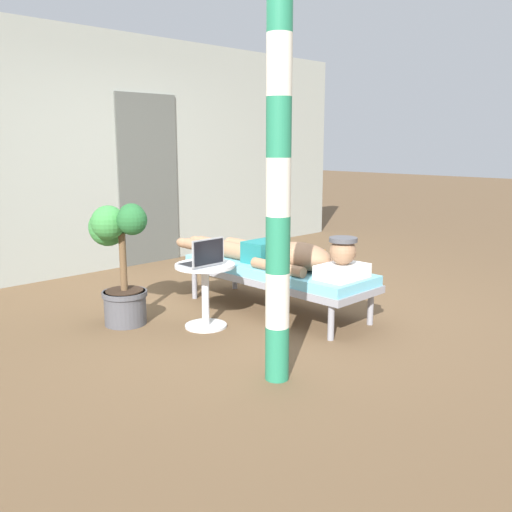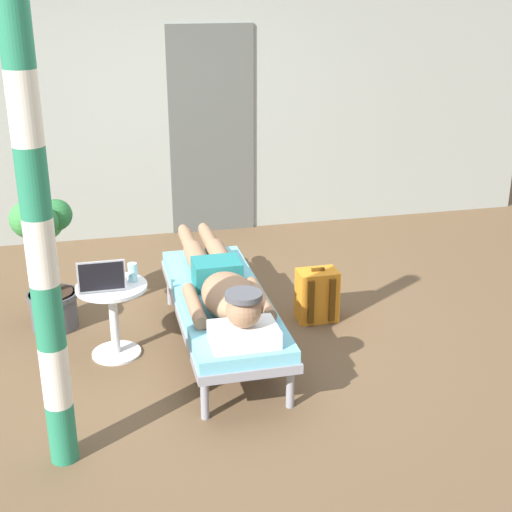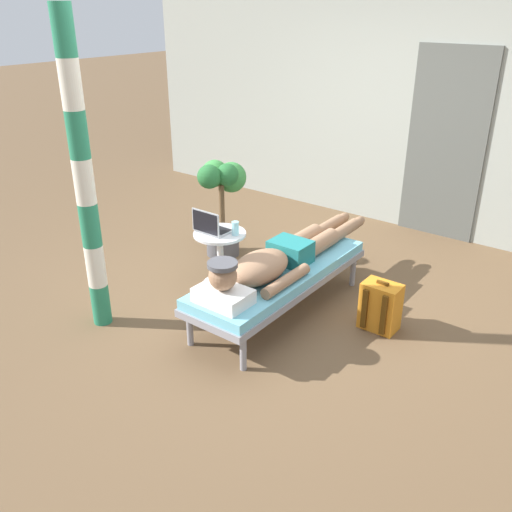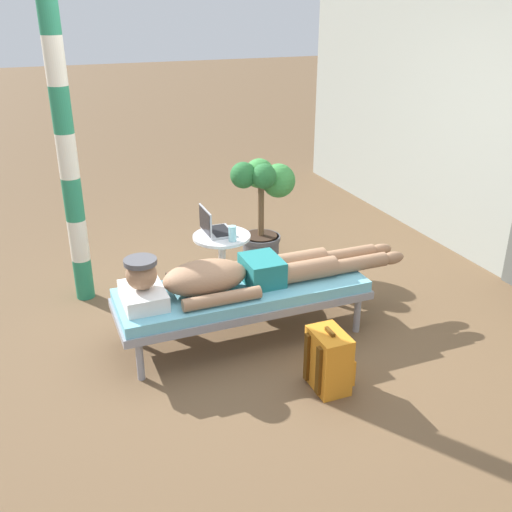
{
  "view_description": "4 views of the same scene",
  "coord_description": "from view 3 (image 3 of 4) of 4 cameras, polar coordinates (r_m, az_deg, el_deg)",
  "views": [
    {
      "loc": [
        -3.44,
        -3.47,
        1.48
      ],
      "look_at": [
        0.1,
        0.09,
        0.46
      ],
      "focal_mm": 39.61,
      "sensor_mm": 36.0,
      "label": 1
    },
    {
      "loc": [
        -0.72,
        -4.6,
        2.48
      ],
      "look_at": [
        0.33,
        -0.21,
        0.7
      ],
      "focal_mm": 50.58,
      "sensor_mm": 36.0,
      "label": 2
    },
    {
      "loc": [
        2.42,
        -3.52,
        2.44
      ],
      "look_at": [
        -0.08,
        -0.25,
        0.52
      ],
      "focal_mm": 38.55,
      "sensor_mm": 36.0,
      "label": 3
    },
    {
      "loc": [
        3.64,
        -1.47,
        2.33
      ],
      "look_at": [
        0.19,
        -0.09,
        0.68
      ],
      "focal_mm": 41.03,
      "sensor_mm": 36.0,
      "label": 4
    }
  ],
  "objects": [
    {
      "name": "ground_plane",
      "position": [
        4.92,
        2.51,
        -4.67
      ],
      "size": [
        40.0,
        40.0,
        0.0
      ],
      "primitive_type": "plane",
      "color": "brown"
    },
    {
      "name": "house_wall_back",
      "position": [
        6.5,
        16.45,
        14.46
      ],
      "size": [
        7.6,
        0.2,
        2.7
      ],
      "primitive_type": "cube",
      "color": "#999E93",
      "rests_on": "ground"
    },
    {
      "name": "house_door_panel",
      "position": [
        6.33,
        19.07,
        10.78
      ],
      "size": [
        0.84,
        0.03,
        2.04
      ],
      "primitive_type": "cube",
      "color": "#545651",
      "rests_on": "ground"
    },
    {
      "name": "lounge_chair",
      "position": [
        4.59,
        2.46,
        -2.09
      ],
      "size": [
        0.63,
        1.84,
        0.42
      ],
      "color": "gray",
      "rests_on": "ground"
    },
    {
      "name": "person_reclining",
      "position": [
        4.48,
        2.15,
        -0.33
      ],
      "size": [
        0.53,
        2.17,
        0.33
      ],
      "color": "white",
      "rests_on": "lounge_chair"
    },
    {
      "name": "side_table",
      "position": [
        5.05,
        -3.74,
        0.7
      ],
      "size": [
        0.48,
        0.48,
        0.52
      ],
      "color": "silver",
      "rests_on": "ground"
    },
    {
      "name": "laptop",
      "position": [
        4.97,
        -4.73,
        3.05
      ],
      "size": [
        0.31,
        0.24,
        0.23
      ],
      "color": "#A5A8AD",
      "rests_on": "side_table"
    },
    {
      "name": "drink_glass",
      "position": [
        4.9,
        -2.16,
        2.88
      ],
      "size": [
        0.06,
        0.06,
        0.13
      ],
      "primitive_type": "cylinder",
      "color": "#99D8E5",
      "rests_on": "side_table"
    },
    {
      "name": "backpack",
      "position": [
        4.55,
        12.79,
        -5.14
      ],
      "size": [
        0.3,
        0.26,
        0.42
      ],
      "color": "orange",
      "rests_on": "ground"
    },
    {
      "name": "potted_plant",
      "position": [
        5.62,
        -3.49,
        5.98
      ],
      "size": [
        0.44,
        0.62,
        1.0
      ],
      "color": "#4C4C51",
      "rests_on": "ground"
    },
    {
      "name": "porch_post",
      "position": [
        4.3,
        -17.41,
        7.4
      ],
      "size": [
        0.15,
        0.15,
        2.43
      ],
      "color": "#267F59",
      "rests_on": "ground"
    }
  ]
}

